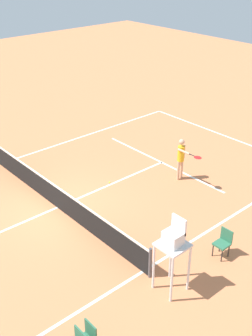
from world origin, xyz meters
The scene contains 7 objects.
ground_plane centered at (0.00, 0.00, 0.00)m, with size 60.00×60.00×0.00m, color #D37A4C.
court_lines centered at (0.00, 0.00, 0.00)m, with size 9.51×20.46×0.01m.
tennis_net centered at (0.00, 0.00, 0.50)m, with size 10.11×0.10×1.07m.
player_serving centered at (-1.59, -5.09, 1.09)m, with size 1.31×0.54×1.82m.
tennis_ball centered at (0.12, -2.64, 0.03)m, with size 0.07×0.07×0.07m, color #CCE033.
umpire_chair centered at (-5.73, -0.13, 1.61)m, with size 0.80×0.80×2.41m.
courtside_chair_mid centered at (-5.81, -2.42, 0.53)m, with size 0.44×0.46×0.95m.
Camera 1 is at (-11.85, 6.96, 8.92)m, focal length 45.65 mm.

